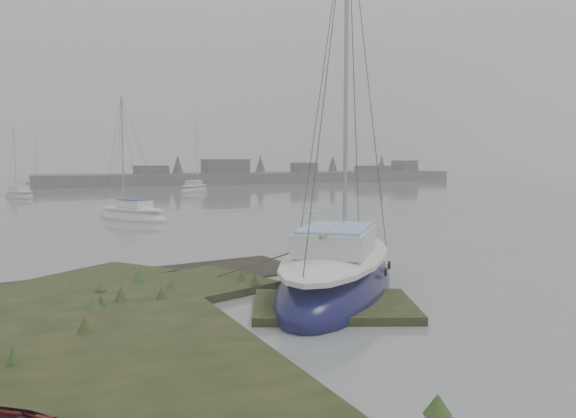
% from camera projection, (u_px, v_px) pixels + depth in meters
% --- Properties ---
extents(ground, '(160.00, 160.00, 0.00)m').
position_uv_depth(ground, '(106.00, 206.00, 39.41)').
color(ground, slate).
rests_on(ground, ground).
extents(far_shoreline, '(60.00, 8.00, 4.15)m').
position_uv_depth(far_shoreline, '(269.00, 176.00, 79.62)').
color(far_shoreline, '#4C4F51').
rests_on(far_shoreline, ground).
extents(sailboat_main, '(6.93, 7.36, 10.76)m').
position_uv_depth(sailboat_main, '(338.00, 278.00, 14.07)').
color(sailboat_main, '#10103C').
rests_on(sailboat_main, ground).
extents(sailboat_white, '(3.94, 5.32, 7.25)m').
position_uv_depth(sailboat_white, '(132.00, 216.00, 30.65)').
color(sailboat_white, white).
rests_on(sailboat_white, ground).
extents(sailboat_far_a, '(3.08, 5.03, 6.75)m').
position_uv_depth(sailboat_far_a, '(19.00, 195.00, 48.26)').
color(sailboat_far_a, '#ACB3B7').
rests_on(sailboat_far_a, ground).
extents(sailboat_far_b, '(4.78, 5.26, 7.57)m').
position_uv_depth(sailboat_far_b, '(195.00, 189.00, 57.04)').
color(sailboat_far_b, silver).
rests_on(sailboat_far_b, ground).
extents(sailboat_far_c, '(4.92, 2.69, 6.61)m').
position_uv_depth(sailboat_far_c, '(42.00, 185.00, 66.34)').
color(sailboat_far_c, '#A9ACB1').
rests_on(sailboat_far_c, ground).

